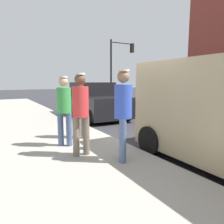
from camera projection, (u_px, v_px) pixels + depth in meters
The scene contains 9 objects.
ground_plane at pixel (165, 146), 5.61m from camera, with size 80.00×80.00×0.00m, color #2D2D33.
sidewalk_slab at pixel (24, 172), 3.85m from camera, with size 5.00×32.00×0.15m, color #9E998E.
parking_meter_near at pixel (123, 105), 4.75m from camera, with size 0.14×0.18×1.52m.
pedestrian_in_red at pixel (81, 109), 4.38m from camera, with size 0.36×0.34×1.74m.
pedestrian_in_white at pixel (81, 104), 5.80m from camera, with size 0.34×0.35×1.65m.
pedestrian_in_blue at pixel (123, 109), 4.08m from camera, with size 0.34×0.34×1.79m.
pedestrian_in_green at pixel (64, 106), 5.06m from camera, with size 0.34×0.34×1.69m.
parked_sedan_behind at pixel (93, 101), 10.12m from camera, with size 2.11×4.48×1.65m.
traffic_light_corner at pixel (119, 60), 18.59m from camera, with size 2.48×0.42×5.20m.
Camera 1 is at (3.97, 3.95, 1.73)m, focal length 33.84 mm.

